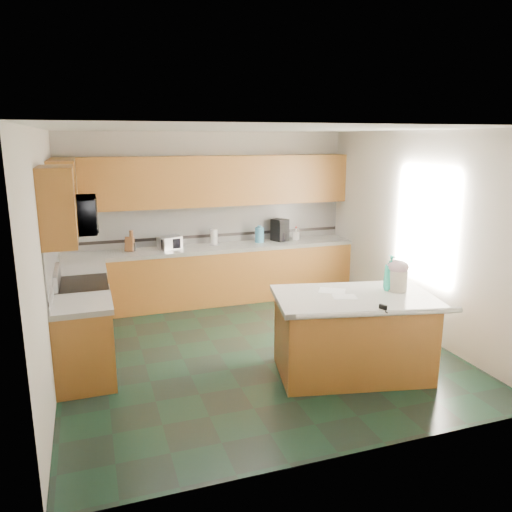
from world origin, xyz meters
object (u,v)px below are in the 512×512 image
knife_block (130,244)px  coffee_maker (280,230)px  soap_bottle_island (391,273)px  treat_jar (397,280)px  toaster_oven (170,243)px  island_top (354,298)px  island_base (352,337)px

knife_block → coffee_maker: bearing=19.9°
soap_bottle_island → knife_block: 3.96m
treat_jar → toaster_oven: bearing=114.0°
island_top → treat_jar: (0.54, 0.01, 0.15)m
treat_jar → soap_bottle_island: (-0.07, 0.03, 0.08)m
treat_jar → knife_block: treat_jar is taller
soap_bottle_island → knife_block: (-2.61, 2.98, -0.09)m
knife_block → toaster_oven: size_ratio=0.66×
island_base → soap_bottle_island: bearing=16.9°
island_base → treat_jar: size_ratio=6.77×
coffee_maker → island_top: bearing=-118.9°
treat_jar → coffee_maker: 3.05m
knife_block → coffee_maker: (2.45, 0.03, 0.07)m
toaster_oven → knife_block: bearing=156.0°
island_top → coffee_maker: coffee_maker is taller
treat_jar → soap_bottle_island: soap_bottle_island is taller
treat_jar → island_base: bearing=170.7°
island_base → toaster_oven: toaster_oven is taller
treat_jar → knife_block: 4.03m
island_top → coffee_maker: 3.07m
knife_block → toaster_oven: 0.61m
island_base → toaster_oven: 3.43m
soap_bottle_island → toaster_oven: 3.59m
treat_jar → toaster_oven: 3.65m
island_top → toaster_oven: size_ratio=5.16×
toaster_oven → coffee_maker: size_ratio=0.91×
island_base → knife_block: 3.75m
knife_block → toaster_oven: bearing=19.2°
island_top → treat_jar: treat_jar is taller
island_base → soap_bottle_island: size_ratio=4.01×
island_base → soap_bottle_island: 0.84m
soap_bottle_island → coffee_maker: 3.01m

